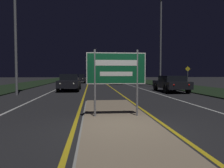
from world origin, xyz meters
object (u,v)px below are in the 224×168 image
object	(u,v)px
streetlight_right_near	(161,24)
car_approaching_1	(80,78)
streetlight_left_near	(15,8)
warning_sign	(188,74)
car_receding_2	(109,78)
car_receding_1	(116,79)
car_approaching_0	(70,82)
car_receding_3	(107,77)
highway_sign	(116,71)
car_receding_0	(171,83)

from	to	relation	value
streetlight_right_near	car_approaching_1	world-z (taller)	streetlight_right_near
streetlight_left_near	warning_sign	world-z (taller)	streetlight_left_near
car_receding_2	car_receding_1	bearing A→B (deg)	-89.52
car_receding_1	warning_sign	distance (m)	10.37
streetlight_left_near	car_approaching_0	bearing A→B (deg)	47.83
warning_sign	streetlight_left_near	bearing A→B (deg)	-153.74
car_approaching_1	car_receding_3	bearing A→B (deg)	70.18
streetlight_right_near	warning_sign	size ratio (longest dim) A/B	4.40
car_receding_1	car_approaching_0	distance (m)	12.69
car_approaching_0	warning_sign	distance (m)	13.67
car_receding_3	highway_sign	bearing A→B (deg)	-93.70
streetlight_right_near	car_approaching_0	world-z (taller)	streetlight_right_near
highway_sign	warning_sign	bearing A→B (deg)	58.77
highway_sign	car_receding_1	xyz separation A→B (m)	(2.67, 23.91, -0.84)
car_receding_1	car_receding_2	world-z (taller)	car_receding_1
car_receding_0	car_receding_1	xyz separation A→B (m)	(-3.09, 13.68, 0.06)
highway_sign	streetlight_left_near	size ratio (longest dim) A/B	0.26
car_receding_0	warning_sign	distance (m)	7.93
car_receding_3	car_approaching_0	xyz separation A→B (m)	(-5.57, -30.93, 0.04)
highway_sign	car_receding_3	bearing A→B (deg)	86.30
streetlight_left_near	car_receding_1	bearing A→B (deg)	59.90
streetlight_right_near	warning_sign	xyz separation A→B (m)	(3.56, 1.03, -5.37)
highway_sign	streetlight_left_near	xyz separation A→B (m)	(-6.13, 8.74, 4.50)
streetlight_right_near	car_receding_1	bearing A→B (deg)	115.80
car_receding_0	car_approaching_0	xyz separation A→B (m)	(-8.53, 2.21, 0.05)
streetlight_right_near	highway_sign	bearing A→B (deg)	-112.79
highway_sign	warning_sign	distance (m)	19.63
car_receding_1	warning_sign	size ratio (longest dim) A/B	2.03
streetlight_left_near	car_approaching_1	bearing A→B (deg)	79.94
streetlight_right_near	car_approaching_0	size ratio (longest dim) A/B	2.22
car_receding_1	streetlight_left_near	bearing A→B (deg)	-120.10
car_receding_2	car_approaching_0	distance (m)	22.70
car_approaching_1	car_approaching_0	bearing A→B (deg)	-90.32
streetlight_left_near	car_receding_0	bearing A→B (deg)	7.16
streetlight_left_near	car_approaching_0	distance (m)	7.32
streetlight_left_near	car_receding_3	world-z (taller)	streetlight_left_near
highway_sign	warning_sign	world-z (taller)	warning_sign
car_receding_1	car_approaching_0	size ratio (longest dim) A/B	1.03
car_receding_0	car_receding_2	xyz separation A→B (m)	(-3.18, 24.28, -0.02)
streetlight_left_near	car_receding_0	world-z (taller)	streetlight_left_near
car_approaching_0	car_approaching_1	world-z (taller)	car_approaching_0
streetlight_right_near	car_receding_3	size ratio (longest dim) A/B	2.12
highway_sign	car_approaching_1	bearing A→B (deg)	95.43
highway_sign	car_receding_0	size ratio (longest dim) A/B	0.51
highway_sign	car_receding_1	bearing A→B (deg)	83.63
car_receding_3	car_approaching_0	size ratio (longest dim) A/B	1.05
highway_sign	car_receding_2	size ratio (longest dim) A/B	0.51
streetlight_right_near	warning_sign	distance (m)	6.53
car_approaching_0	car_receding_0	bearing A→B (deg)	-14.55
car_receding_3	car_approaching_1	xyz separation A→B (m)	(-5.48, -15.20, 0.00)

